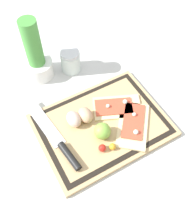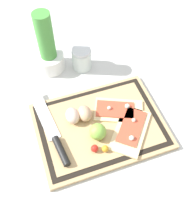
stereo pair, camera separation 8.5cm
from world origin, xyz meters
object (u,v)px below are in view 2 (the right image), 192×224
Objects in this scene: pizza_slice_near at (131,130)px; cherry_tomato_red at (95,148)px; egg_pink at (73,116)px; pizza_slice_far at (118,110)px; egg_brown at (85,113)px; herb_pot at (48,51)px; lime at (98,132)px; knife at (55,138)px; sauce_jar at (82,60)px; cherry_tomato_yellow at (105,149)px.

pizza_slice_near is 8.32× the size of cherry_tomato_red.
pizza_slice_far is at bearing -6.53° from egg_pink.
egg_brown is 0.28m from herb_pot.
lime is at bearing -56.71° from egg_pink.
herb_pot is (-0.07, 0.35, 0.04)m from lime.
egg_pink is (-0.04, 0.00, 0.00)m from egg_brown.
lime is 0.05m from cherry_tomato_red.
egg_pink reaches higher than knife.
lime is at bearing -78.54° from egg_brown.
egg_brown is 1.10× the size of lime.
lime is at bearing -98.64° from sauce_jar.
pizza_slice_far is 7.89× the size of cherry_tomato_red.
knife is 0.09m from egg_pink.
sauce_jar is (-0.05, 0.25, 0.01)m from pizza_slice_far.
pizza_slice_near reaches higher than knife.
cherry_tomato_red is at bearing -168.34° from pizza_slice_near.
herb_pot reaches higher than knife.
pizza_slice_far is 0.15m from cherry_tomato_yellow.
cherry_tomato_yellow is 0.37m from sauce_jar.
knife is at bearing -121.89° from sauce_jar.
herb_pot is (-0.17, 0.37, 0.06)m from pizza_slice_near.
egg_brown is (-0.11, 0.01, 0.02)m from pizza_slice_far.
egg_brown is 0.25× the size of herb_pot.
cherry_tomato_yellow is (-0.09, -0.12, 0.01)m from pizza_slice_far.
pizza_slice_near is at bearing -11.91° from knife.
knife is 0.13m from lime.
egg_pink reaches higher than pizza_slice_near.
cherry_tomato_yellow is at bearing -85.25° from lime.
cherry_tomato_yellow is (0.00, -0.05, -0.02)m from lime.
sauce_jar is (0.18, 0.29, 0.01)m from knife.
egg_brown is (-0.12, 0.10, 0.02)m from pizza_slice_near.
lime is 0.06m from cherry_tomato_yellow.
pizza_slice_near is at bearing 20.57° from cherry_tomato_yellow.
cherry_tomato_red is (0.03, -0.13, -0.01)m from egg_pink.
pizza_slice_near is 0.24m from knife.
cherry_tomato_red is 0.40m from herb_pot.
cherry_tomato_yellow is (0.13, -0.09, 0.00)m from knife.
pizza_slice_far is 0.33m from herb_pot.
cherry_tomato_red is at bearing 160.02° from cherry_tomato_yellow.
knife is 0.33m from herb_pot.
pizza_slice_near is 0.81× the size of herb_pot.
pizza_slice_near is 0.11m from lime.
egg_brown is at bearing -79.64° from herb_pot.
egg_pink is at bearing -87.76° from herb_pot.
pizza_slice_near is at bearing 11.66° from cherry_tomato_red.
sauce_jar is at bearing -17.21° from herb_pot.
cherry_tomato_yellow is 0.09× the size of herb_pot.
pizza_slice_near is 2.25× the size of sauce_jar.
sauce_jar is at bearing 81.36° from lime.
egg_pink is 2.52× the size of cherry_tomato_red.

